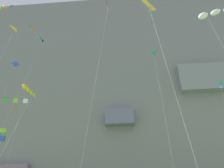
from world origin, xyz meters
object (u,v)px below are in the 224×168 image
Objects in this scene: kite_banner_mid_center at (34,41)px; kite_windsock_low_left at (28,90)px; kite_box_far_right at (2,135)px; kite_banner_high_left at (105,8)px; kite_windsock_high_right at (214,13)px; kite_diamond_front_field at (14,67)px; kite_delta_high_center at (14,35)px; kite_diamond_far_left at (150,9)px; kite_banner_upper_right at (5,105)px; kite_delta_low_right at (155,61)px; kite_delta_near_cliff at (220,90)px.

kite_windsock_low_left is at bearing 111.32° from kite_banner_mid_center.
kite_box_far_right is at bearing -172.49° from kite_windsock_low_left.
kite_banner_high_left is 1.27× the size of kite_windsock_high_right.
kite_diamond_front_field is 1.38× the size of kite_windsock_high_right.
kite_banner_mid_center is 1.34× the size of kite_windsock_high_right.
kite_box_far_right is 0.47× the size of kite_banner_high_left.
kite_delta_high_center is 1.38× the size of kite_diamond_far_left.
kite_banner_mid_center is at bearing -68.68° from kite_windsock_low_left.
kite_diamond_front_field is at bearing 152.65° from kite_windsock_high_right.
kite_banner_upper_right is at bearing -171.20° from kite_windsock_high_right.
kite_banner_mid_center is 2.96× the size of kite_banner_upper_right.
kite_windsock_high_right reaches higher than kite_box_far_right.
kite_banner_high_left is at bearing 122.75° from kite_diamond_far_left.
kite_delta_low_right is 1.43× the size of kite_diamond_far_left.
kite_banner_upper_right is 27.24m from kite_windsock_high_right.
kite_windsock_high_right is at bearing -27.35° from kite_diamond_front_field.
kite_banner_mid_center is at bearing 140.92° from kite_diamond_far_left.
kite_delta_low_right reaches higher than kite_box_far_right.
kite_diamond_far_left is 0.80× the size of kite_windsock_high_right.
kite_box_far_right is 1.32× the size of kite_banner_upper_right.
kite_delta_low_right is 22.55m from kite_diamond_far_left.
kite_diamond_front_field is (-17.08, 24.36, 22.13)m from kite_banner_upper_right.
kite_diamond_far_left is 12.89m from kite_windsock_high_right.
kite_windsock_low_left is 0.70× the size of kite_diamond_front_field.
kite_banner_mid_center reaches higher than kite_delta_high_center.
kite_box_far_right is 0.60× the size of kite_windsock_high_right.
kite_delta_high_center is 8.53m from kite_banner_mid_center.
kite_delta_near_cliff is (16.88, 26.53, 4.88)m from kite_diamond_far_left.
kite_delta_low_right is at bearing -11.23° from kite_diamond_front_field.
kite_banner_upper_right is 0.33× the size of kite_diamond_front_field.
kite_delta_low_right is 26.14m from kite_delta_high_center.
kite_delta_high_center is 15.59m from kite_banner_high_left.
kite_delta_low_right is 15.55m from kite_windsock_high_right.
kite_delta_near_cliff is at bearing 23.36° from kite_delta_high_center.
kite_diamond_front_field is at bearing 168.77° from kite_delta_low_right.
kite_banner_mid_center reaches higher than kite_windsock_low_left.
kite_diamond_far_left is at bearing -41.05° from kite_box_far_right.
kite_delta_high_center is 19.12m from kite_banner_upper_right.
kite_windsock_low_left reaches higher than kite_box_far_right.
kite_banner_mid_center is at bearing -172.39° from kite_delta_low_right.
kite_diamond_far_left is 1.77× the size of kite_banner_upper_right.
kite_delta_low_right reaches higher than kite_banner_upper_right.
kite_windsock_high_right is (30.15, -3.88, -2.16)m from kite_delta_high_center.
kite_delta_low_right is 15.36m from kite_delta_near_cliff.
kite_diamond_far_left is (26.18, -22.80, 4.61)m from kite_box_far_right.
kite_delta_near_cliff is at bearing 13.86° from kite_banner_mid_center.
kite_delta_low_right is 25.08m from kite_banner_mid_center.
kite_diamond_front_field reaches higher than kite_banner_upper_right.
kite_delta_high_center reaches higher than kite_delta_near_cliff.
kite_banner_mid_center is (-21.12, 17.15, 13.19)m from kite_diamond_far_left.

